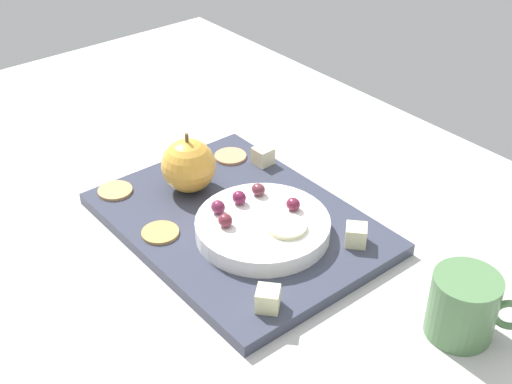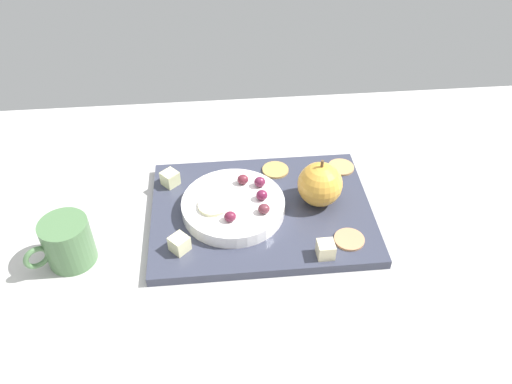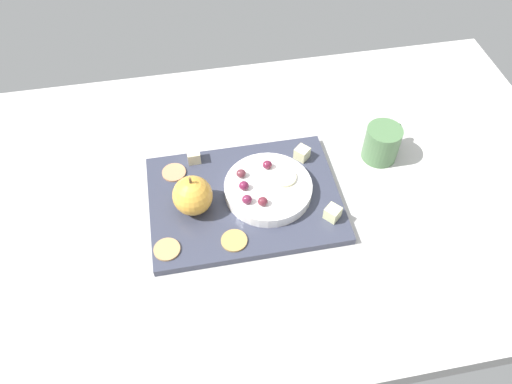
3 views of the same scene
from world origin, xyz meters
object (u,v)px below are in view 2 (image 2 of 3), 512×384
Objects in this scene: cheese_cube_1 at (170,178)px; cracker_1 at (349,239)px; apple_whole at (320,184)px; platter at (263,212)px; cracker_2 at (275,170)px; grape_1 at (263,182)px; cheese_cube_0 at (179,244)px; grape_4 at (243,179)px; serving_dish at (233,206)px; apple_slice_0 at (213,206)px; grape_2 at (259,195)px; grape_3 at (230,216)px; cup at (67,242)px; cracker_0 at (341,167)px; grape_0 at (266,209)px; cheese_cube_2 at (326,249)px.

cracker_1 is at bearing -30.18° from cheese_cube_1.
apple_whole is 26.56cm from cheese_cube_1.
cracker_2 is (3.36, 9.93, 1.03)cm from platter.
grape_1 reaches higher than cracker_2.
cracker_1 is (3.17, -9.63, -3.60)cm from apple_whole.
cheese_cube_0 is at bearing -159.01° from apple_whole.
cracker_2 is 9.09cm from grape_4.
apple_slice_0 reaches higher than serving_dish.
grape_2 is 7.74cm from apple_slice_0.
cup is at bearing -174.66° from grape_3.
grape_3 is at bearing -146.27° from cracker_0.
apple_slice_0 is at bearing 50.95° from cheese_cube_0.
serving_dish is 19.83cm from cracker_1.
grape_3 is (-15.45, -5.64, -0.67)cm from apple_whole.
grape_0 is at bearing -140.06° from cracker_0.
grape_4 reaches higher than cracker_2.
cheese_cube_2 is 21.98cm from cracker_2.
cheese_cube_1 is at bearing 153.24° from platter.
platter is 14.29× the size of cheese_cube_1.
apple_slice_0 is at bearing -133.69° from grape_4.
cracker_2 is (19.16, 1.96, -1.10)cm from cheese_cube_1.
cheese_cube_0 is 1.00× the size of cheese_cube_1.
grape_1 is at bearing -114.99° from cracker_2.
grape_2 is at bearing -173.85° from apple_whole.
cracker_0 is at bearing 81.42° from cracker_1.
cracker_2 is 11.32cm from grape_2.
grape_2 is at bearing 0.19° from serving_dish.
cheese_cube_0 is 16.48cm from grape_4.
grape_2 is at bearing 12.85° from cup.
grape_1 is 9.95cm from grape_3.
grape_1 is at bearing -157.63° from cracker_0.
apple_whole is at bearing 7.15° from apple_slice_0.
cracker_0 is 16.90cm from grape_1.
serving_dish is at bearing 147.92° from grape_0.
serving_dish is 11.83cm from cheese_cube_0.
cheese_cube_1 is 16.83cm from grape_1.
grape_3 is at bearing 5.34° from cup.
apple_whole reaches higher than cracker_1.
cracker_2 is (-12.26, 0.37, 0.00)cm from cracker_0.
cheese_cube_0 is 24.95cm from cracker_2.
grape_2 is 0.20× the size of cup.
platter is at bearing 126.34° from cheese_cube_2.
cracker_1 is 19.26cm from grape_3.
platter is 2.16× the size of serving_dish.
apple_slice_0 reaches higher than cheese_cube_2.
platter is 10.53cm from cracker_2.
cup is at bearing 177.84° from cracker_1.
platter is 18.34cm from cracker_0.
cheese_cube_0 is (-8.81, -7.90, 0.15)cm from serving_dish.
cup reaches higher than platter.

